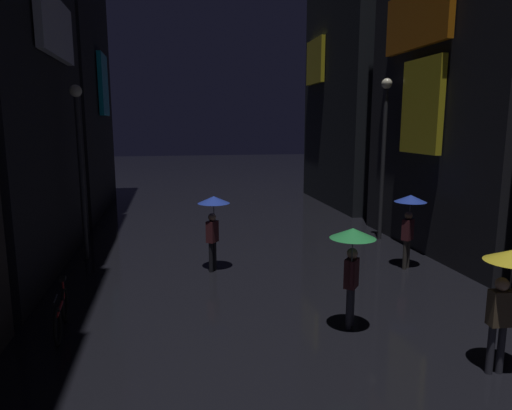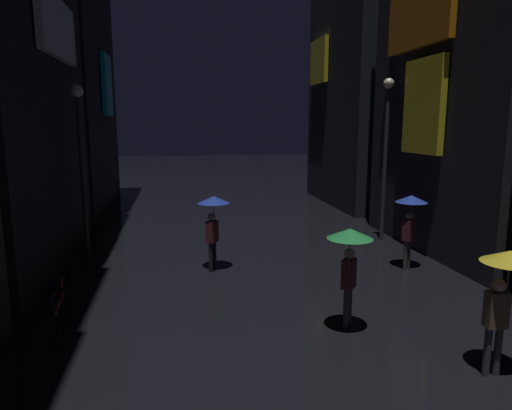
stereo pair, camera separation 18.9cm
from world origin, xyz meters
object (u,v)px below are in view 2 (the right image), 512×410
Objects in this scene: pedestrian_foreground_left_yellow at (505,278)px; streetlamp_right_far at (386,141)px; bicycle_parked_at_storefront at (59,312)px; pedestrian_near_crossing_blue at (213,212)px; streetlamp_left_far at (81,151)px; pedestrian_midstreet_left_blue at (410,211)px; pedestrian_far_right_green at (349,250)px.

pedestrian_foreground_left_yellow is 9.17m from streetlamp_right_far.
streetlamp_right_far is (9.60, 5.80, 3.13)m from bicycle_parked_at_storefront.
pedestrian_near_crossing_blue is 1.00× the size of pedestrian_foreground_left_yellow.
streetlamp_left_far reaches higher than bicycle_parked_at_storefront.
bicycle_parked_at_storefront is 0.32× the size of streetlamp_right_far.
pedestrian_midstreet_left_blue is 0.40× the size of streetlamp_left_far.
pedestrian_near_crossing_blue is at bearing 123.53° from pedestrian_foreground_left_yellow.
pedestrian_midstreet_left_blue is at bearing -15.89° from streetlamp_left_far.
streetlamp_right_far reaches higher than bicycle_parked_at_storefront.
pedestrian_near_crossing_blue is at bearing 45.02° from bicycle_parked_at_storefront.
pedestrian_midstreet_left_blue is 0.38× the size of streetlamp_right_far.
pedestrian_far_right_green and pedestrian_near_crossing_blue have the same top height.
pedestrian_midstreet_left_blue is 9.80m from streetlamp_left_far.
streetlamp_left_far is at bearing 134.63° from pedestrian_far_right_green.
pedestrian_midstreet_left_blue is at bearing 47.95° from pedestrian_far_right_green.
pedestrian_foreground_left_yellow reaches higher than bicycle_parked_at_storefront.
pedestrian_near_crossing_blue and pedestrian_foreground_left_yellow have the same top height.
streetlamp_right_far is at bearing 76.96° from pedestrian_foreground_left_yellow.
streetlamp_left_far is (-3.78, 1.84, 1.63)m from pedestrian_near_crossing_blue.
pedestrian_midstreet_left_blue is 1.00× the size of pedestrian_near_crossing_blue.
streetlamp_left_far is (-9.29, 2.65, 1.63)m from pedestrian_midstreet_left_blue.
streetlamp_right_far reaches higher than streetlamp_left_far.
pedestrian_far_right_green is at bearing -119.93° from streetlamp_right_far.
pedestrian_far_right_green is 1.00× the size of pedestrian_foreground_left_yellow.
streetlamp_right_far is at bearing 21.22° from pedestrian_near_crossing_blue.
pedestrian_midstreet_left_blue and pedestrian_near_crossing_blue have the same top height.
pedestrian_near_crossing_blue is (-5.52, 0.81, 0.00)m from pedestrian_midstreet_left_blue.
pedestrian_midstreet_left_blue and pedestrian_far_right_green have the same top height.
pedestrian_midstreet_left_blue is at bearing -8.37° from pedestrian_near_crossing_blue.
streetlamp_left_far is at bearing 154.08° from pedestrian_near_crossing_blue.
streetlamp_right_far is at bearing 31.12° from bicycle_parked_at_storefront.
pedestrian_midstreet_left_blue is 5.68m from pedestrian_foreground_left_yellow.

